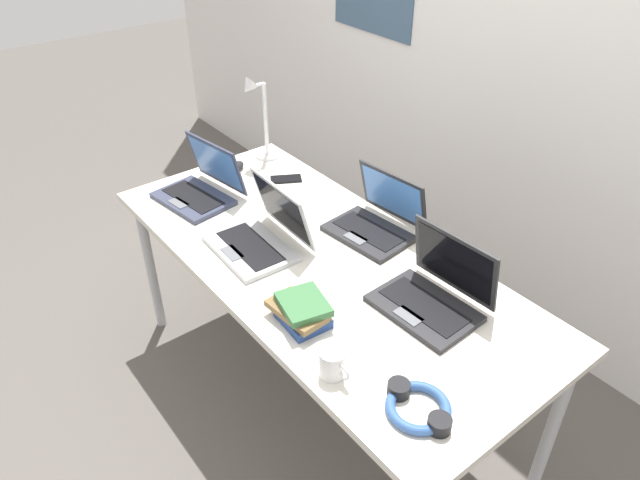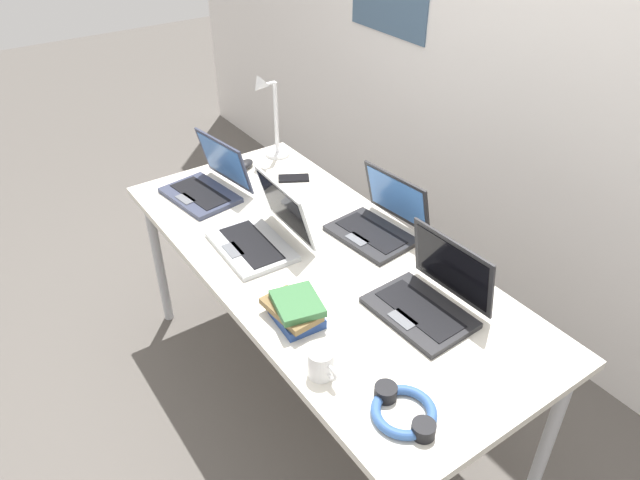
{
  "view_description": "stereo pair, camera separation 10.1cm",
  "coord_description": "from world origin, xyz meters",
  "px_view_note": "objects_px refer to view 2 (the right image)",
  "views": [
    {
      "loc": [
        1.36,
        -1.07,
        2.03
      ],
      "look_at": [
        0.0,
        0.0,
        0.82
      ],
      "focal_mm": 33.35,
      "sensor_mm": 36.0,
      "label": 1
    },
    {
      "loc": [
        1.42,
        -0.99,
        2.03
      ],
      "look_at": [
        0.0,
        0.0,
        0.82
      ],
      "focal_mm": 33.35,
      "sensor_mm": 36.0,
      "label": 2
    }
  ],
  "objects_px": {
    "laptop_mid_desk": "(262,234)",
    "book_stack": "(295,310)",
    "laptop_front_right": "(379,223)",
    "laptop_center": "(207,184)",
    "cell_phone": "(294,178)",
    "pill_bottle": "(434,249)",
    "laptop_by_keyboard": "(429,298)",
    "coffee_mug": "(321,364)",
    "headphones": "(404,411)",
    "desk_lamp": "(270,117)",
    "computer_mouse": "(245,164)"
  },
  "relations": [
    {
      "from": "laptop_mid_desk",
      "to": "book_stack",
      "type": "relative_size",
      "value": 1.7
    },
    {
      "from": "laptop_front_right",
      "to": "laptop_mid_desk",
      "type": "bearing_deg",
      "value": -114.83
    },
    {
      "from": "laptop_center",
      "to": "cell_phone",
      "type": "relative_size",
      "value": 2.61
    },
    {
      "from": "pill_bottle",
      "to": "laptop_mid_desk",
      "type": "bearing_deg",
      "value": -132.31
    },
    {
      "from": "laptop_mid_desk",
      "to": "laptop_by_keyboard",
      "type": "xyz_separation_m",
      "value": [
        0.62,
        0.26,
        0.0
      ]
    },
    {
      "from": "laptop_center",
      "to": "book_stack",
      "type": "height_order",
      "value": "laptop_center"
    },
    {
      "from": "book_stack",
      "to": "coffee_mug",
      "type": "distance_m",
      "value": 0.24
    },
    {
      "from": "laptop_center",
      "to": "headphones",
      "type": "bearing_deg",
      "value": -3.83
    },
    {
      "from": "desk_lamp",
      "to": "computer_mouse",
      "type": "relative_size",
      "value": 4.17
    },
    {
      "from": "laptop_mid_desk",
      "to": "book_stack",
      "type": "xyz_separation_m",
      "value": [
        0.42,
        -0.12,
        -0.01
      ]
    },
    {
      "from": "laptop_front_right",
      "to": "pill_bottle",
      "type": "relative_size",
      "value": 4.29
    },
    {
      "from": "laptop_mid_desk",
      "to": "headphones",
      "type": "relative_size",
      "value": 1.63
    },
    {
      "from": "desk_lamp",
      "to": "laptop_front_right",
      "type": "distance_m",
      "value": 0.81
    },
    {
      "from": "computer_mouse",
      "to": "cell_phone",
      "type": "bearing_deg",
      "value": -0.22
    },
    {
      "from": "laptop_mid_desk",
      "to": "pill_bottle",
      "type": "height_order",
      "value": "laptop_mid_desk"
    },
    {
      "from": "laptop_front_right",
      "to": "cell_phone",
      "type": "relative_size",
      "value": 2.49
    },
    {
      "from": "desk_lamp",
      "to": "pill_bottle",
      "type": "xyz_separation_m",
      "value": [
        1.03,
        0.06,
        -0.16
      ]
    },
    {
      "from": "pill_bottle",
      "to": "coffee_mug",
      "type": "bearing_deg",
      "value": -70.79
    },
    {
      "from": "laptop_by_keyboard",
      "to": "laptop_front_right",
      "type": "distance_m",
      "value": 0.46
    },
    {
      "from": "laptop_mid_desk",
      "to": "book_stack",
      "type": "bearing_deg",
      "value": -16.35
    },
    {
      "from": "laptop_center",
      "to": "laptop_front_right",
      "type": "xyz_separation_m",
      "value": [
        0.65,
        0.4,
        -0.0
      ]
    },
    {
      "from": "book_stack",
      "to": "headphones",
      "type": "bearing_deg",
      "value": 4.09
    },
    {
      "from": "laptop_center",
      "to": "headphones",
      "type": "distance_m",
      "value": 1.36
    },
    {
      "from": "computer_mouse",
      "to": "book_stack",
      "type": "distance_m",
      "value": 1.06
    },
    {
      "from": "laptop_by_keyboard",
      "to": "laptop_center",
      "type": "relative_size",
      "value": 0.96
    },
    {
      "from": "laptop_center",
      "to": "cell_phone",
      "type": "height_order",
      "value": "laptop_center"
    },
    {
      "from": "laptop_front_right",
      "to": "headphones",
      "type": "height_order",
      "value": "laptop_front_right"
    },
    {
      "from": "laptop_by_keyboard",
      "to": "laptop_center",
      "type": "distance_m",
      "value": 1.11
    },
    {
      "from": "cell_phone",
      "to": "laptop_mid_desk",
      "type": "bearing_deg",
      "value": -15.59
    },
    {
      "from": "desk_lamp",
      "to": "computer_mouse",
      "type": "bearing_deg",
      "value": -78.78
    },
    {
      "from": "laptop_mid_desk",
      "to": "cell_phone",
      "type": "relative_size",
      "value": 2.56
    },
    {
      "from": "laptop_center",
      "to": "pill_bottle",
      "type": "height_order",
      "value": "laptop_center"
    },
    {
      "from": "laptop_by_keyboard",
      "to": "computer_mouse",
      "type": "bearing_deg",
      "value": -179.56
    },
    {
      "from": "laptop_center",
      "to": "book_stack",
      "type": "distance_m",
      "value": 0.89
    },
    {
      "from": "headphones",
      "to": "pill_bottle",
      "type": "height_order",
      "value": "pill_bottle"
    },
    {
      "from": "laptop_mid_desk",
      "to": "headphones",
      "type": "bearing_deg",
      "value": -5.69
    },
    {
      "from": "laptop_mid_desk",
      "to": "laptop_by_keyboard",
      "type": "distance_m",
      "value": 0.68
    },
    {
      "from": "laptop_by_keyboard",
      "to": "coffee_mug",
      "type": "relative_size",
      "value": 3.01
    },
    {
      "from": "cell_phone",
      "to": "book_stack",
      "type": "xyz_separation_m",
      "value": [
        0.78,
        -0.49,
        0.04
      ]
    },
    {
      "from": "laptop_mid_desk",
      "to": "headphones",
      "type": "distance_m",
      "value": 0.9
    },
    {
      "from": "laptop_mid_desk",
      "to": "coffee_mug",
      "type": "distance_m",
      "value": 0.68
    },
    {
      "from": "computer_mouse",
      "to": "cell_phone",
      "type": "xyz_separation_m",
      "value": [
        0.22,
        0.12,
        -0.01
      ]
    },
    {
      "from": "laptop_mid_desk",
      "to": "computer_mouse",
      "type": "height_order",
      "value": "laptop_mid_desk"
    },
    {
      "from": "headphones",
      "to": "coffee_mug",
      "type": "distance_m",
      "value": 0.26
    },
    {
      "from": "headphones",
      "to": "book_stack",
      "type": "xyz_separation_m",
      "value": [
        -0.48,
        -0.03,
        0.03
      ]
    },
    {
      "from": "laptop_by_keyboard",
      "to": "headphones",
      "type": "height_order",
      "value": "laptop_by_keyboard"
    },
    {
      "from": "laptop_by_keyboard",
      "to": "headphones",
      "type": "relative_size",
      "value": 1.59
    },
    {
      "from": "pill_bottle",
      "to": "laptop_by_keyboard",
      "type": "bearing_deg",
      "value": -46.96
    },
    {
      "from": "computer_mouse",
      "to": "headphones",
      "type": "relative_size",
      "value": 0.45
    },
    {
      "from": "laptop_by_keyboard",
      "to": "laptop_front_right",
      "type": "xyz_separation_m",
      "value": [
        -0.44,
        0.15,
        -0.0
      ]
    }
  ]
}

